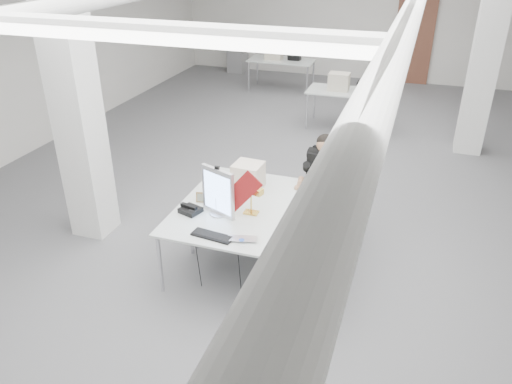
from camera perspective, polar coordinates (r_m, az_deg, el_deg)
room_shell at (r=7.26m, az=6.15°, el=12.72°), size 10.04×14.04×3.24m
desk_main at (r=5.30m, az=-1.23°, el=-4.25°), size 1.80×0.90×0.02m
desk_second at (r=6.04m, az=1.64°, el=0.01°), size 1.80×0.90×0.02m
bg_desk_a at (r=10.21m, az=10.50°, el=11.21°), size 1.60×0.80×0.02m
bg_desk_b at (r=12.70m, az=2.94°, el=14.79°), size 1.60×0.80×0.02m
filing_cabinet at (r=14.60m, az=-2.13°, el=15.91°), size 0.45×0.55×1.20m
office_chair at (r=6.57m, az=7.57°, el=-0.23°), size 0.58×0.58×1.00m
seated_person at (r=6.35m, az=7.70°, el=2.77°), size 0.64×0.74×0.97m
monitor at (r=5.43m, az=-4.36°, el=0.01°), size 0.43×0.21×0.55m
pennant at (r=5.29m, az=-1.81°, el=-0.06°), size 0.51×0.03×0.55m
keyboard at (r=5.16m, az=-5.02°, el=-5.02°), size 0.46×0.20×0.02m
laptop at (r=5.05m, az=-1.66°, el=-5.67°), size 0.34×0.26×0.02m
mouse at (r=4.94m, az=1.78°, el=-6.42°), size 0.11×0.09×0.04m
bankers_lamp at (r=5.49m, az=-0.56°, el=-1.07°), size 0.29×0.18×0.30m
desk_phone at (r=5.61m, az=-7.49°, el=-2.07°), size 0.27×0.25×0.05m
picture_frame_left at (r=5.79m, az=-6.12°, el=-0.61°), size 0.16×0.07×0.12m
picture_frame_right at (r=5.34m, az=7.58°, el=-3.37°), size 0.14×0.09×0.11m
desk_clock at (r=5.43m, az=4.58°, el=-2.71°), size 0.10×0.05×0.10m
paper_stack_a at (r=4.91m, az=2.99°, el=-6.91°), size 0.32×0.34×0.01m
paper_stack_b at (r=5.06m, az=6.27°, el=-5.84°), size 0.25×0.31×0.01m
paper_stack_c at (r=5.21m, az=7.35°, el=-4.90°), size 0.23×0.21×0.01m
beige_monitor at (r=6.04m, az=-0.90°, el=1.86°), size 0.36×0.34×0.32m
architect_lamp at (r=5.53m, az=9.36°, el=1.74°), size 0.34×0.66×0.81m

